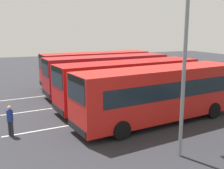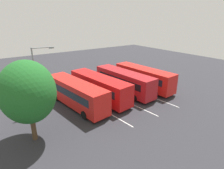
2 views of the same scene
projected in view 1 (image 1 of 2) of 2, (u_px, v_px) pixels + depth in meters
ground_plane at (114, 100)px, 21.37m from camera, size 78.01×78.01×0.00m
bus_far_left at (96, 67)px, 26.55m from camera, size 10.82×3.26×3.28m
bus_center_left at (107, 73)px, 23.03m from camera, size 10.82×3.26×3.28m
bus_center_right at (129, 82)px, 19.09m from camera, size 10.88×3.68×3.28m
bus_far_right at (159, 93)px, 15.93m from camera, size 10.89×3.82×3.28m
pedestrian at (10, 118)px, 13.93m from camera, size 0.45×0.45×1.63m
street_lamp at (182, 54)px, 11.23m from camera, size 0.46×2.51×7.71m
lane_stripe_outer_left at (98, 90)px, 24.90m from camera, size 16.81×1.73×0.01m
lane_stripe_inner_left at (114, 100)px, 21.37m from camera, size 16.81×1.73×0.01m
lane_stripe_inner_right at (138, 114)px, 17.83m from camera, size 16.81×1.73×0.01m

